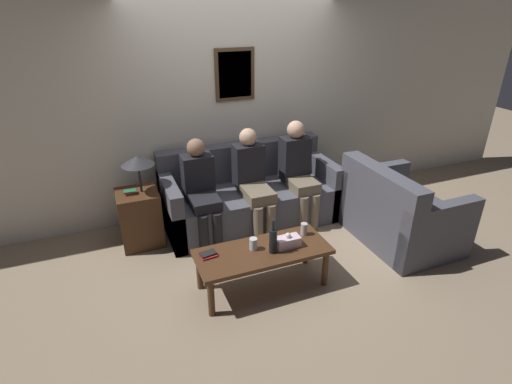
{
  "coord_description": "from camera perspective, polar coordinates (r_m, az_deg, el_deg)",
  "views": [
    {
      "loc": [
        -1.55,
        -3.56,
        2.49
      ],
      "look_at": [
        -0.17,
        -0.13,
        0.7
      ],
      "focal_mm": 28.0,
      "sensor_mm": 36.0,
      "label": 1
    }
  ],
  "objects": [
    {
      "name": "tissue_box",
      "position": [
        3.74,
        4.56,
        -7.07
      ],
      "size": [
        0.23,
        0.12,
        0.15
      ],
      "color": "silver",
      "rests_on": "coffee_table"
    },
    {
      "name": "couch_side",
      "position": [
        4.75,
        19.7,
        -3.06
      ],
      "size": [
        0.91,
        1.21,
        0.9
      ],
      "rotation": [
        0.0,
        0.0,
        1.57
      ],
      "color": "#4C4C56",
      "rests_on": "ground_plane"
    },
    {
      "name": "couch_main",
      "position": [
        4.89,
        -0.99,
        -0.62
      ],
      "size": [
        2.07,
        0.91,
        0.9
      ],
      "color": "#4C4C56",
      "rests_on": "ground_plane"
    },
    {
      "name": "person_left",
      "position": [
        4.42,
        -7.86,
        0.64
      ],
      "size": [
        0.34,
        0.59,
        1.15
      ],
      "color": "black",
      "rests_on": "ground_plane"
    },
    {
      "name": "coffee_table",
      "position": [
        3.74,
        1.0,
        -8.98
      ],
      "size": [
        1.25,
        0.51,
        0.41
      ],
      "color": "#4C2D19",
      "rests_on": "ground_plane"
    },
    {
      "name": "soda_can",
      "position": [
        3.93,
        6.88,
        -5.27
      ],
      "size": [
        0.07,
        0.07,
        0.12
      ],
      "color": "#BCBCC1",
      "rests_on": "coffee_table"
    },
    {
      "name": "person_right",
      "position": [
        4.8,
        6.06,
        3.34
      ],
      "size": [
        0.34,
        0.58,
        1.22
      ],
      "color": "#756651",
      "rests_on": "ground_plane"
    },
    {
      "name": "wall_back",
      "position": [
        4.98,
        -3.09,
        11.95
      ],
      "size": [
        9.0,
        0.08,
        2.6
      ],
      "color": "silver",
      "rests_on": "ground_plane"
    },
    {
      "name": "book_stack",
      "position": [
        3.65,
        -6.86,
        -8.84
      ],
      "size": [
        0.16,
        0.13,
        0.03
      ],
      "color": "red",
      "rests_on": "coffee_table"
    },
    {
      "name": "person_middle",
      "position": [
        4.59,
        -0.49,
        2.05
      ],
      "size": [
        0.34,
        0.66,
        1.19
      ],
      "color": "#756651",
      "rests_on": "ground_plane"
    },
    {
      "name": "side_table_with_lamp",
      "position": [
        4.58,
        -16.26,
        -2.88
      ],
      "size": [
        0.45,
        0.44,
        1.04
      ],
      "color": "#4C2D19",
      "rests_on": "ground_plane"
    },
    {
      "name": "ground_plane",
      "position": [
        4.62,
        1.44,
        -6.87
      ],
      "size": [
        16.0,
        16.0,
        0.0
      ],
      "primitive_type": "plane",
      "color": "gray"
    },
    {
      "name": "drinking_glass",
      "position": [
        3.69,
        -0.38,
        -7.43
      ],
      "size": [
        0.07,
        0.07,
        0.11
      ],
      "color": "silver",
      "rests_on": "coffee_table"
    },
    {
      "name": "wine_bottle",
      "position": [
        3.61,
        2.46,
        -6.9
      ],
      "size": [
        0.07,
        0.07,
        0.34
      ],
      "color": "black",
      "rests_on": "coffee_table"
    }
  ]
}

